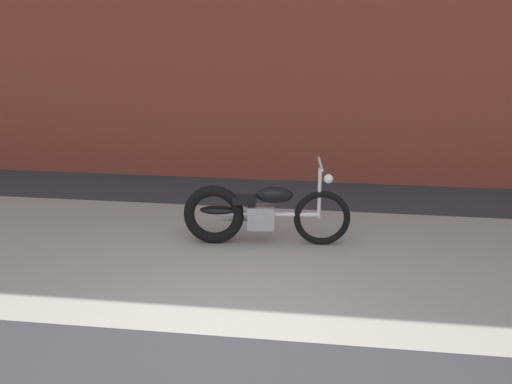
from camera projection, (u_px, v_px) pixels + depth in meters
ground_plane at (229, 337)px, 5.23m from camera, size 80.00×80.00×0.00m
sidewalk_slab at (256, 257)px, 6.88m from camera, size 36.00×3.50×0.01m
motorcycle_black at (255, 213)px, 7.17m from camera, size 2.01×0.58×1.03m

